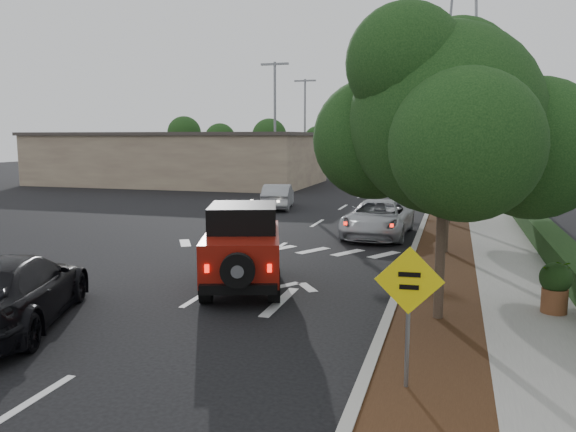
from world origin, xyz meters
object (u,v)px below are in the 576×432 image
at_px(silver_suv_ahead, 378,218).
at_px(black_suv_oncoming, 9,291).
at_px(red_jeep, 243,245).
at_px(speed_hump_sign, 409,298).

relative_size(silver_suv_ahead, black_suv_oncoming, 0.97).
height_order(red_jeep, silver_suv_ahead, red_jeep).
height_order(red_jeep, black_suv_oncoming, red_jeep).
xyz_separation_m(black_suv_oncoming, speed_hump_sign, (7.99, -0.80, 0.74)).
bearing_deg(silver_suv_ahead, black_suv_oncoming, -112.33).
distance_m(silver_suv_ahead, speed_hump_sign, 13.71).
relative_size(red_jeep, silver_suv_ahead, 0.86).
bearing_deg(speed_hump_sign, silver_suv_ahead, 94.78).
height_order(red_jeep, speed_hump_sign, speed_hump_sign).
height_order(black_suv_oncoming, speed_hump_sign, speed_hump_sign).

